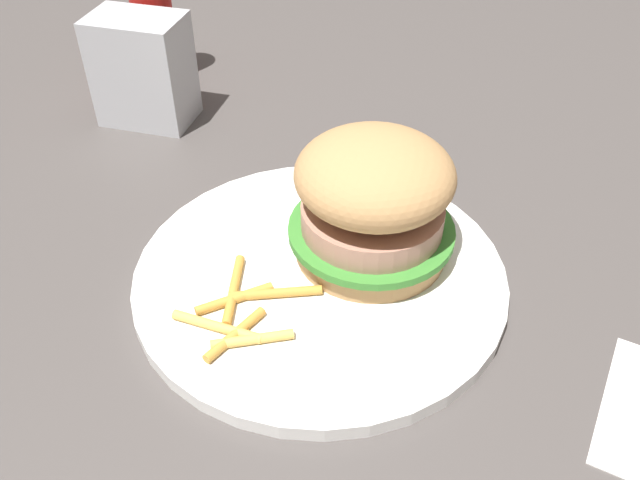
# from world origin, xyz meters

# --- Properties ---
(ground_plane) EXTENTS (1.60, 1.60, 0.00)m
(ground_plane) POSITION_xyz_m (0.00, 0.00, 0.00)
(ground_plane) COLOR #47423F
(plate) EXTENTS (0.28, 0.28, 0.01)m
(plate) POSITION_xyz_m (0.02, -0.02, 0.01)
(plate) COLOR white
(plate) RESTS_ON ground_plane
(sandwich) EXTENTS (0.13, 0.13, 0.10)m
(sandwich) POSITION_xyz_m (-0.01, 0.01, 0.06)
(sandwich) COLOR tan
(sandwich) RESTS_ON plate
(fries_pile) EXTENTS (0.10, 0.09, 0.01)m
(fries_pile) POSITION_xyz_m (0.09, -0.05, 0.02)
(fries_pile) COLOR #E5B251
(fries_pile) RESTS_ON plate
(napkin_dispenser) EXTENTS (0.07, 0.10, 0.11)m
(napkin_dispenser) POSITION_xyz_m (-0.14, -0.27, 0.05)
(napkin_dispenser) COLOR #B7BABF
(napkin_dispenser) RESTS_ON ground_plane
(ketchup_bottle) EXTENTS (0.04, 0.04, 0.14)m
(ketchup_bottle) POSITION_xyz_m (-0.23, -0.31, 0.07)
(ketchup_bottle) COLOR #B21914
(ketchup_bottle) RESTS_ON ground_plane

